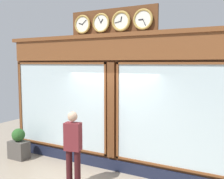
# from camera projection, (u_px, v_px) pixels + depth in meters

# --- Properties ---
(shop_facade) EXTENTS (6.74, 0.42, 4.07)m
(shop_facade) POSITION_uv_depth(u_px,v_px,m) (114.00, 101.00, 6.67)
(shop_facade) COLOR #5B3319
(shop_facade) RESTS_ON ground_plane
(pedestrian) EXTENTS (0.40, 0.29, 1.69)m
(pedestrian) POSITION_uv_depth(u_px,v_px,m) (73.00, 145.00, 5.77)
(pedestrian) COLOR #3A1316
(pedestrian) RESTS_ON ground_plane
(planter_box) EXTENTS (0.56, 0.36, 0.51)m
(planter_box) POSITION_uv_depth(u_px,v_px,m) (19.00, 150.00, 7.51)
(planter_box) COLOR #4C4742
(planter_box) RESTS_ON ground_plane
(planter_shrub) EXTENTS (0.37, 0.37, 0.37)m
(planter_shrub) POSITION_uv_depth(u_px,v_px,m) (18.00, 135.00, 7.47)
(planter_shrub) COLOR #285623
(planter_shrub) RESTS_ON planter_box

